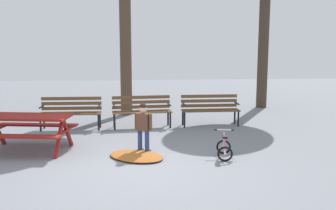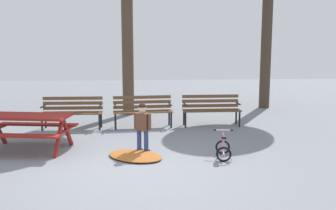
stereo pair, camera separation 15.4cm
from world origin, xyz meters
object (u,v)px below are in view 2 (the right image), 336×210
picnic_table (27,123)px  park_bench_left (143,109)px  park_bench_right (211,107)px  kids_bicycle (223,148)px  child_standing (142,124)px  park_bench_far_left (72,110)px

picnic_table → park_bench_left: size_ratio=1.22×
park_bench_right → kids_bicycle: size_ratio=2.65×
park_bench_right → child_standing: bearing=-126.5°
park_bench_far_left → kids_bicycle: 4.59m
park_bench_right → park_bench_left: bearing=-178.1°
picnic_table → child_standing: bearing=-8.7°
park_bench_far_left → kids_bicycle: size_ratio=2.66×
kids_bicycle → park_bench_left: bearing=117.1°
park_bench_right → kids_bicycle: (-0.34, -3.12, -0.31)m
picnic_table → child_standing: size_ratio=1.90×
picnic_table → park_bench_far_left: size_ratio=1.24×
picnic_table → kids_bicycle: (4.04, -0.88, -0.39)m
park_bench_left → kids_bicycle: 3.45m
picnic_table → park_bench_right: (4.38, 2.24, -0.08)m
park_bench_far_left → child_standing: size_ratio=1.53×
park_bench_right → kids_bicycle: park_bench_right is taller
picnic_table → park_bench_far_left: park_bench_far_left is taller
kids_bicycle → picnic_table: bearing=167.7°
park_bench_far_left → park_bench_right: bearing=1.9°
picnic_table → park_bench_left: 3.30m
park_bench_right → child_standing: 3.26m
park_bench_right → child_standing: child_standing is taller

